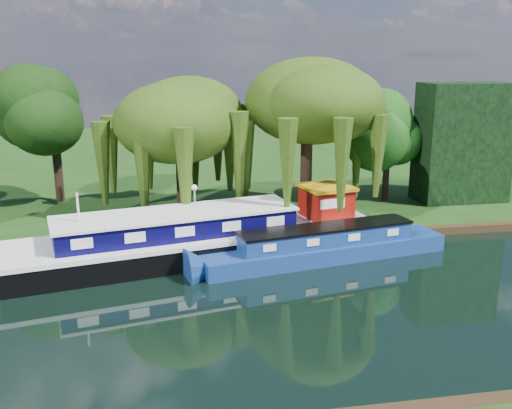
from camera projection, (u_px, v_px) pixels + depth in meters
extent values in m
plane|color=black|center=(202.00, 312.00, 23.38)|extent=(120.00, 120.00, 0.00)
cube|color=black|center=(173.00, 160.00, 55.71)|extent=(120.00, 52.00, 0.45)
cube|color=black|center=(198.00, 247.00, 29.76)|extent=(19.88, 8.31, 1.29)
cube|color=silver|center=(197.00, 234.00, 29.57)|extent=(20.00, 8.42, 0.24)
cube|color=#070435|center=(177.00, 224.00, 29.02)|extent=(12.42, 5.58, 1.02)
cube|color=silver|center=(176.00, 213.00, 28.87)|extent=(12.67, 5.83, 0.13)
cube|color=maroon|center=(326.00, 202.00, 32.08)|extent=(2.82, 2.82, 1.62)
cube|color=#C7900E|center=(327.00, 187.00, 31.85)|extent=(3.14, 3.14, 0.17)
cylinder|color=silver|center=(79.00, 219.00, 27.09)|extent=(0.11, 0.11, 2.59)
cube|color=navy|center=(325.00, 253.00, 29.36)|extent=(13.35, 4.64, 0.99)
cube|color=navy|center=(326.00, 236.00, 29.13)|extent=(9.37, 3.36, 0.82)
cube|color=black|center=(326.00, 227.00, 29.01)|extent=(9.50, 3.49, 0.11)
cube|color=silver|center=(270.00, 248.00, 27.17)|extent=(0.66, 0.18, 0.35)
cube|color=silver|center=(313.00, 242.00, 27.96)|extent=(0.66, 0.18, 0.35)
cube|color=silver|center=(354.00, 237.00, 28.75)|extent=(0.66, 0.18, 0.35)
cube|color=silver|center=(393.00, 232.00, 29.54)|extent=(0.66, 0.18, 0.35)
imported|color=maroon|center=(42.00, 277.00, 27.06)|extent=(3.09, 2.44, 0.58)
cylinder|color=black|center=(182.00, 178.00, 35.09)|extent=(0.62, 0.62, 4.81)
ellipsoid|color=#2A3F0D|center=(180.00, 122.00, 34.21)|extent=(6.71, 6.71, 4.34)
cylinder|color=black|center=(306.00, 177.00, 34.44)|extent=(0.75, 0.75, 5.28)
ellipsoid|color=#2A3F0D|center=(307.00, 113.00, 33.47)|extent=(7.21, 7.21, 4.66)
cylinder|color=black|center=(57.00, 155.00, 38.63)|extent=(0.57, 0.57, 6.44)
ellipsoid|color=black|center=(53.00, 116.00, 37.96)|extent=(5.15, 5.15, 5.15)
cylinder|color=black|center=(387.00, 164.00, 39.06)|extent=(0.41, 0.41, 4.99)
ellipsoid|color=#153F0F|center=(388.00, 135.00, 38.54)|extent=(3.99, 3.99, 3.99)
cube|color=black|center=(463.00, 143.00, 38.75)|extent=(6.00, 3.00, 8.00)
cylinder|color=silver|center=(195.00, 209.00, 33.07)|extent=(0.10, 0.10, 2.20)
sphere|color=white|center=(194.00, 188.00, 32.74)|extent=(0.36, 0.36, 0.36)
cylinder|color=silver|center=(114.00, 234.00, 30.47)|extent=(0.16, 0.16, 1.00)
cylinder|color=silver|center=(243.00, 227.00, 31.64)|extent=(0.16, 0.16, 1.00)
cylinder|color=silver|center=(346.00, 222.00, 32.64)|extent=(0.16, 0.16, 1.00)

